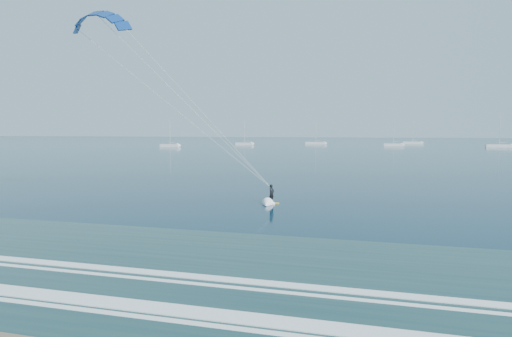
{
  "coord_description": "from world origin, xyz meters",
  "views": [
    {
      "loc": [
        10.42,
        -10.21,
        7.03
      ],
      "look_at": [
        0.18,
        26.05,
        3.87
      ],
      "focal_mm": 32.0,
      "sensor_mm": 36.0,
      "label": 1
    }
  ],
  "objects_px": {
    "sailboat_2": "(316,143)",
    "sailboat_3": "(393,145)",
    "sailboat_1": "(244,144)",
    "kitesurfer_rig": "(184,101)",
    "sailboat_0": "(170,145)",
    "sailboat_4": "(413,143)",
    "sailboat_5": "(499,146)"
  },
  "relations": [
    {
      "from": "sailboat_2",
      "to": "sailboat_4",
      "type": "xyz_separation_m",
      "value": [
        47.38,
        19.64,
        -0.0
      ]
    },
    {
      "from": "sailboat_1",
      "to": "sailboat_5",
      "type": "relative_size",
      "value": 0.86
    },
    {
      "from": "kitesurfer_rig",
      "to": "sailboat_3",
      "type": "distance_m",
      "value": 172.72
    },
    {
      "from": "sailboat_2",
      "to": "sailboat_5",
      "type": "xyz_separation_m",
      "value": [
        79.21,
        -20.27,
        0.0
      ]
    },
    {
      "from": "sailboat_1",
      "to": "sailboat_0",
      "type": "bearing_deg",
      "value": -126.04
    },
    {
      "from": "sailboat_5",
      "to": "kitesurfer_rig",
      "type": "bearing_deg",
      "value": -110.74
    },
    {
      "from": "kitesurfer_rig",
      "to": "sailboat_0",
      "type": "xyz_separation_m",
      "value": [
        -69.22,
        136.17,
        -9.13
      ]
    },
    {
      "from": "sailboat_2",
      "to": "sailboat_1",
      "type": "bearing_deg",
      "value": -145.15
    },
    {
      "from": "sailboat_1",
      "to": "sailboat_4",
      "type": "relative_size",
      "value": 0.9
    },
    {
      "from": "sailboat_4",
      "to": "sailboat_2",
      "type": "bearing_deg",
      "value": -157.48
    },
    {
      "from": "kitesurfer_rig",
      "to": "sailboat_1",
      "type": "bearing_deg",
      "value": 105.32
    },
    {
      "from": "sailboat_2",
      "to": "sailboat_3",
      "type": "height_order",
      "value": "sailboat_2"
    },
    {
      "from": "sailboat_3",
      "to": "sailboat_0",
      "type": "bearing_deg",
      "value": -159.12
    },
    {
      "from": "sailboat_2",
      "to": "sailboat_3",
      "type": "distance_m",
      "value": 41.64
    },
    {
      "from": "sailboat_1",
      "to": "sailboat_2",
      "type": "relative_size",
      "value": 0.86
    },
    {
      "from": "sailboat_5",
      "to": "sailboat_4",
      "type": "bearing_deg",
      "value": 128.57
    },
    {
      "from": "sailboat_2",
      "to": "sailboat_4",
      "type": "relative_size",
      "value": 1.04
    },
    {
      "from": "kitesurfer_rig",
      "to": "sailboat_2",
      "type": "relative_size",
      "value": 1.52
    },
    {
      "from": "sailboat_0",
      "to": "sailboat_1",
      "type": "distance_m",
      "value": 39.41
    },
    {
      "from": "sailboat_0",
      "to": "sailboat_1",
      "type": "relative_size",
      "value": 1.0
    },
    {
      "from": "sailboat_1",
      "to": "sailboat_3",
      "type": "relative_size",
      "value": 1.02
    },
    {
      "from": "kitesurfer_rig",
      "to": "sailboat_0",
      "type": "bearing_deg",
      "value": 116.95
    },
    {
      "from": "sailboat_1",
      "to": "sailboat_5",
      "type": "height_order",
      "value": "sailboat_5"
    },
    {
      "from": "kitesurfer_rig",
      "to": "sailboat_4",
      "type": "height_order",
      "value": "kitesurfer_rig"
    },
    {
      "from": "sailboat_0",
      "to": "sailboat_5",
      "type": "relative_size",
      "value": 0.86
    },
    {
      "from": "sailboat_5",
      "to": "sailboat_2",
      "type": "bearing_deg",
      "value": 165.64
    },
    {
      "from": "sailboat_4",
      "to": "kitesurfer_rig",
      "type": "bearing_deg",
      "value": -98.78
    },
    {
      "from": "sailboat_2",
      "to": "sailboat_4",
      "type": "bearing_deg",
      "value": 22.52
    },
    {
      "from": "kitesurfer_rig",
      "to": "sailboat_5",
      "type": "xyz_separation_m",
      "value": [
        64.13,
        169.32,
        -9.12
      ]
    },
    {
      "from": "sailboat_4",
      "to": "sailboat_5",
      "type": "bearing_deg",
      "value": -51.43
    },
    {
      "from": "sailboat_4",
      "to": "sailboat_0",
      "type": "bearing_deg",
      "value": -144.26
    },
    {
      "from": "sailboat_3",
      "to": "sailboat_4",
      "type": "bearing_deg",
      "value": 75.19
    }
  ]
}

